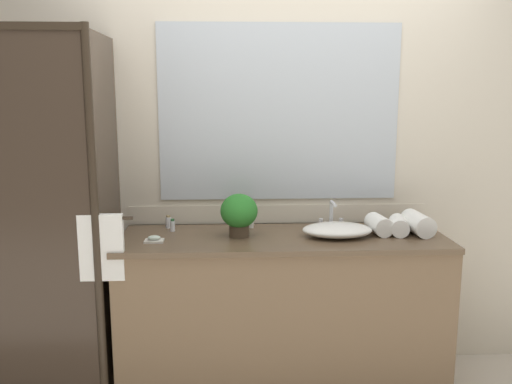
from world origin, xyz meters
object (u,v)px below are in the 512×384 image
at_px(rolled_towel_far_edge, 379,225).
at_px(potted_plant, 239,213).
at_px(faucet, 331,219).
at_px(rolled_towel_near_edge, 418,223).
at_px(soap_dish, 154,239).
at_px(amenity_bottle_body_wash, 168,222).
at_px(amenity_bottle_lotion, 173,225).
at_px(sink_basin, 337,230).
at_px(rolled_towel_middle, 399,225).
at_px(amenity_bottle_shampoo, 251,221).

bearing_deg(rolled_towel_far_edge, potted_plant, -178.66).
bearing_deg(faucet, rolled_towel_near_edge, -16.72).
relative_size(faucet, soap_dish, 1.70).
distance_m(amenity_bottle_body_wash, amenity_bottle_lotion, 0.09).
bearing_deg(potted_plant, amenity_bottle_body_wash, 152.89).
relative_size(sink_basin, amenity_bottle_body_wash, 5.12).
height_order(faucet, amenity_bottle_lotion, faucet).
xyz_separation_m(rolled_towel_near_edge, rolled_towel_far_edge, (-0.22, 0.00, -0.01)).
bearing_deg(rolled_towel_middle, potted_plant, -179.50).
bearing_deg(soap_dish, rolled_towel_far_edge, 5.12).
bearing_deg(potted_plant, amenity_bottle_lotion, 160.84).
relative_size(amenity_bottle_body_wash, rolled_towel_near_edge, 0.31).
relative_size(faucet, amenity_bottle_body_wash, 2.26).
bearing_deg(amenity_bottle_shampoo, amenity_bottle_lotion, -172.22).
relative_size(amenity_bottle_lotion, rolled_towel_far_edge, 0.39).
distance_m(faucet, rolled_towel_middle, 0.38).
height_order(sink_basin, rolled_towel_near_edge, rolled_towel_near_edge).
xyz_separation_m(soap_dish, amenity_bottle_body_wash, (0.04, 0.30, 0.02)).
height_order(amenity_bottle_body_wash, amenity_bottle_lotion, amenity_bottle_body_wash).
xyz_separation_m(faucet, amenity_bottle_shampoo, (-0.47, 0.04, -0.02)).
bearing_deg(rolled_towel_middle, amenity_bottle_lotion, 174.44).
height_order(amenity_bottle_shampoo, amenity_bottle_lotion, amenity_bottle_shampoo).
bearing_deg(rolled_towel_near_edge, amenity_bottle_shampoo, 169.16).
xyz_separation_m(sink_basin, rolled_towel_middle, (0.35, 0.03, 0.01)).
xyz_separation_m(soap_dish, amenity_bottle_shampoo, (0.52, 0.29, 0.02)).
bearing_deg(amenity_bottle_body_wash, rolled_towel_far_edge, -9.15).
distance_m(sink_basin, rolled_towel_far_edge, 0.25).
xyz_separation_m(potted_plant, amenity_bottle_body_wash, (-0.41, 0.21, -0.10)).
relative_size(faucet, potted_plant, 0.71).
distance_m(faucet, potted_plant, 0.57).
relative_size(rolled_towel_near_edge, rolled_towel_far_edge, 1.32).
distance_m(potted_plant, amenity_bottle_body_wash, 0.47).
xyz_separation_m(potted_plant, rolled_towel_middle, (0.89, 0.01, -0.08)).
bearing_deg(potted_plant, rolled_towel_middle, 0.50).
height_order(rolled_towel_near_edge, rolled_towel_middle, rolled_towel_near_edge).
height_order(rolled_towel_middle, rolled_towel_far_edge, rolled_towel_far_edge).
relative_size(potted_plant, soap_dish, 2.38).
xyz_separation_m(sink_basin, amenity_bottle_lotion, (-0.92, 0.16, -0.00)).
bearing_deg(faucet, potted_plant, -164.08).
distance_m(amenity_bottle_body_wash, rolled_towel_far_edge, 1.21).
bearing_deg(soap_dish, amenity_bottle_body_wash, 82.19).
bearing_deg(rolled_towel_near_edge, potted_plant, -179.15).
relative_size(potted_plant, amenity_bottle_shampoo, 2.87).
bearing_deg(sink_basin, faucet, 90.00).
bearing_deg(sink_basin, soap_dish, -176.06).
relative_size(sink_basin, rolled_towel_near_edge, 1.60).
distance_m(soap_dish, amenity_bottle_shampoo, 0.60).
bearing_deg(rolled_towel_far_edge, rolled_towel_near_edge, -0.91).
bearing_deg(amenity_bottle_lotion, soap_dish, -108.30).
distance_m(potted_plant, amenity_bottle_shampoo, 0.23).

